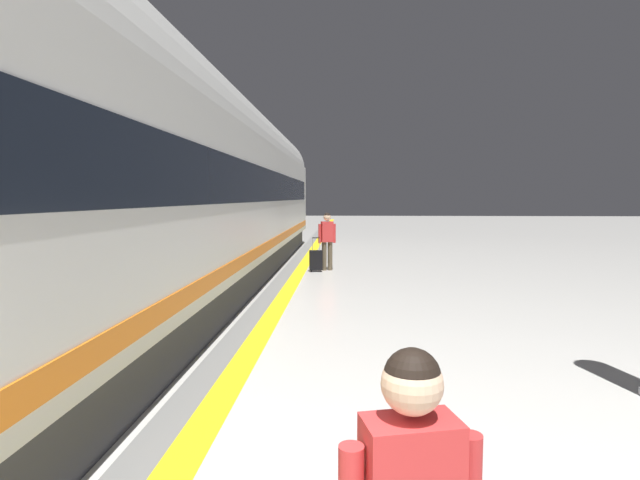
{
  "coord_description": "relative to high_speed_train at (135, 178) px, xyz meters",
  "views": [
    {
      "loc": [
        0.68,
        -0.58,
        2.2
      ],
      "look_at": [
        0.24,
        7.91,
        1.48
      ],
      "focal_mm": 28.24,
      "sensor_mm": 36.0,
      "label": 1
    }
  ],
  "objects": [
    {
      "name": "high_speed_train",
      "position": [
        0.0,
        0.0,
        0.0
      ],
      "size": [
        2.94,
        34.15,
        4.97
      ],
      "color": "#38383D",
      "rests_on": "ground"
    },
    {
      "name": "tactile_edge_band",
      "position": [
        1.74,
        2.59,
        -2.5
      ],
      "size": [
        0.54,
        80.0,
        0.01
      ],
      "primitive_type": "cube",
      "color": "slate",
      "rests_on": "ground"
    },
    {
      "name": "suitcase_near",
      "position": [
        2.51,
        6.78,
        -2.16
      ],
      "size": [
        0.41,
        0.28,
        1.03
      ],
      "color": "black",
      "rests_on": "ground"
    },
    {
      "name": "safety_line_strip",
      "position": [
        2.03,
        2.59,
        -2.5
      ],
      "size": [
        0.36,
        80.0,
        0.01
      ],
      "primitive_type": "cube",
      "color": "yellow",
      "rests_on": "ground"
    },
    {
      "name": "passenger_near",
      "position": [
        2.83,
        7.1,
        -1.49
      ],
      "size": [
        0.52,
        0.3,
        1.74
      ],
      "color": "brown",
      "rests_on": "ground"
    }
  ]
}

